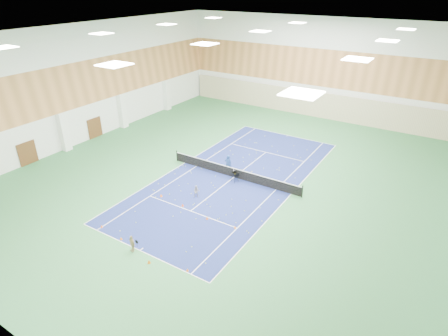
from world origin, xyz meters
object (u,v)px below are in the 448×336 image
object	(u,v)px
tennis_net	(234,172)
ball_cart	(235,177)
child_court	(197,191)
child_apron	(132,243)
coach	(228,164)

from	to	relation	value
tennis_net	ball_cart	xyz separation A→B (m)	(0.46, -0.60, -0.10)
tennis_net	child_court	bearing A→B (deg)	-100.39
tennis_net	child_apron	world-z (taller)	child_apron
tennis_net	ball_cart	size ratio (longest dim) A/B	14.20
child_apron	ball_cart	bearing A→B (deg)	101.62
child_court	child_apron	size ratio (longest dim) A/B	0.88
coach	ball_cart	size ratio (longest dim) A/B	1.93
coach	ball_cart	world-z (taller)	coach
coach	child_court	xyz separation A→B (m)	(0.14, -5.07, -0.35)
coach	child_apron	distance (m)	12.75
child_court	ball_cart	distance (m)	4.08
ball_cart	child_court	bearing A→B (deg)	-87.99
coach	child_court	bearing A→B (deg)	75.45
coach	child_court	size ratio (longest dim) A/B	1.67
ball_cart	coach	bearing A→B (deg)	160.33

